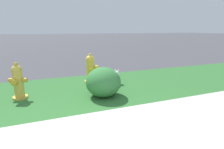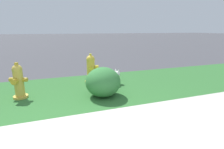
{
  "view_description": "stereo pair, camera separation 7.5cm",
  "coord_description": "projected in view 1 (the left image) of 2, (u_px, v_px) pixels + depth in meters",
  "views": [
    {
      "loc": [
        -0.18,
        -1.64,
        1.44
      ],
      "look_at": [
        1.22,
        2.11,
        0.4
      ],
      "focal_mm": 28.0,
      "sensor_mm": 36.0,
      "label": 1
    },
    {
      "loc": [
        -0.11,
        -1.67,
        1.44
      ],
      "look_at": [
        1.22,
        2.11,
        0.4
      ],
      "focal_mm": 28.0,
      "sensor_mm": 36.0,
      "label": 2
    }
  ],
  "objects": [
    {
      "name": "grass_verge",
      "position": [
        59.0,
        92.0,
        4.12
      ],
      "size": [
        18.0,
        2.62,
        0.01
      ],
      "primitive_type": "cube",
      "color": "#2D662D",
      "rests_on": "ground"
    },
    {
      "name": "fire_hydrant_at_driveway",
      "position": [
        18.0,
        82.0,
        3.65
      ],
      "size": [
        0.38,
        0.36,
        0.78
      ],
      "rotation": [
        0.0,
        0.0,
        2.8
      ],
      "color": "gold",
      "rests_on": "ground"
    },
    {
      "name": "fire_hydrant_across_street",
      "position": [
        90.0,
        69.0,
        4.8
      ],
      "size": [
        0.39,
        0.41,
        0.8
      ],
      "rotation": [
        0.0,
        0.0,
        4.56
      ],
      "color": "gold",
      "rests_on": "ground"
    },
    {
      "name": "small_white_dog",
      "position": [
        113.0,
        77.0,
        4.59
      ],
      "size": [
        0.43,
        0.38,
        0.42
      ],
      "rotation": [
        0.0,
        0.0,
        0.64
      ],
      "color": "white",
      "rests_on": "ground"
    },
    {
      "name": "shrub_bush_near_lamp",
      "position": [
        103.0,
        82.0,
        3.8
      ],
      "size": [
        0.76,
        0.76,
        0.65
      ],
      "color": "#337538",
      "rests_on": "ground"
    }
  ]
}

